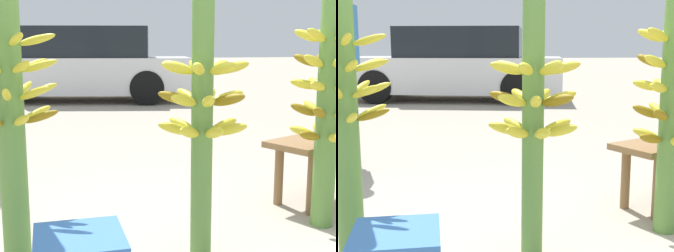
% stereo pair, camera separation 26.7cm
% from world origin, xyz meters
% --- Properties ---
extents(banana_stalk_left, '(0.47, 0.47, 1.44)m').
position_xyz_m(banana_stalk_left, '(-0.91, 0.32, 0.76)').
color(banana_stalk_left, '#5B8C3D').
rests_on(banana_stalk_left, ground_plane).
extents(banana_stalk_center, '(0.46, 0.46, 1.41)m').
position_xyz_m(banana_stalk_center, '(0.00, 0.21, 0.75)').
color(banana_stalk_center, '#5B8C3D').
rests_on(banana_stalk_center, ground_plane).
extents(banana_stalk_right, '(0.44, 0.44, 1.58)m').
position_xyz_m(banana_stalk_right, '(0.83, 0.40, 0.81)').
color(banana_stalk_right, '#5B8C3D').
rests_on(banana_stalk_right, ground_plane).
extents(vendor_person, '(0.23, 0.58, 1.69)m').
position_xyz_m(vendor_person, '(-1.24, 2.35, 1.02)').
color(vendor_person, '#2D334C').
rests_on(vendor_person, ground_plane).
extents(parked_car, '(4.55, 2.64, 1.43)m').
position_xyz_m(parked_car, '(-0.01, 7.42, 0.68)').
color(parked_car, silver).
rests_on(parked_car, ground_plane).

